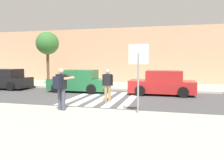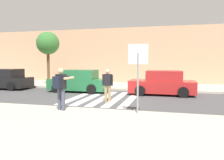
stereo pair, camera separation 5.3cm
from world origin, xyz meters
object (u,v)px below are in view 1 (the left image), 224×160
photographer_with_backpack (61,85)px  street_tree_west (47,44)px  parked_car_black (5,80)px  parked_car_red (162,83)px  stop_sign (138,63)px  pedestrian_crossing (108,84)px  parked_car_green (79,81)px

photographer_with_backpack → street_tree_west: street_tree_west is taller
parked_car_black → parked_car_red: size_ratio=1.00×
stop_sign → pedestrian_crossing: bearing=126.6°
pedestrian_crossing → parked_car_black: bearing=160.5°
stop_sign → parked_car_green: bearing=130.2°
parked_car_red → street_tree_west: street_tree_west is taller
pedestrian_crossing → street_tree_west: size_ratio=0.38×
photographer_with_backpack → parked_car_red: 7.33m
parked_car_black → parked_car_green: 6.19m
photographer_with_backpack → parked_car_red: bearing=58.1°
pedestrian_crossing → parked_car_black: (-9.19, 3.25, -0.25)m
stop_sign → parked_car_green: 7.81m
photographer_with_backpack → pedestrian_crossing: (1.15, 2.97, -0.19)m
parked_car_black → parked_car_green: size_ratio=1.00×
parked_car_green → parked_car_black: bearing=-180.0°
photographer_with_backpack → parked_car_black: 10.18m
stop_sign → photographer_with_backpack: (-3.10, -0.33, -0.91)m
stop_sign → photographer_with_backpack: size_ratio=1.54×
photographer_with_backpack → parked_car_black: bearing=142.3°
photographer_with_backpack → parked_car_black: photographer_with_backpack is taller
photographer_with_backpack → parked_car_green: 6.50m
parked_car_black → parked_car_red: 11.91m
stop_sign → parked_car_red: bearing=82.6°
parked_car_black → parked_car_green: bearing=0.0°
photographer_with_backpack → parked_car_red: size_ratio=0.42×
stop_sign → pedestrian_crossing: (-1.96, 2.64, -1.10)m
stop_sign → parked_car_red: (0.76, 5.88, -1.35)m
stop_sign → parked_car_green: (-4.96, 5.88, -1.35)m
stop_sign → street_tree_west: 12.39m
parked_car_green → street_tree_west: (-3.94, 2.59, 2.91)m
pedestrian_crossing → parked_car_black: pedestrian_crossing is taller
photographer_with_backpack → pedestrian_crossing: bearing=68.9°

